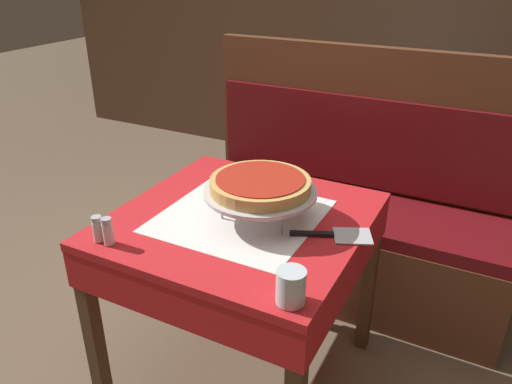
{
  "coord_description": "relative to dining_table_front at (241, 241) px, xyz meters",
  "views": [
    {
      "loc": [
        0.74,
        -1.31,
        1.54
      ],
      "look_at": [
        0.07,
        -0.01,
        0.84
      ],
      "focal_mm": 35.0,
      "sensor_mm": 36.0,
      "label": 1
    }
  ],
  "objects": [
    {
      "name": "pizza_server",
      "position": [
        0.33,
        0.02,
        0.1
      ],
      "size": [
        0.26,
        0.16,
        0.01
      ],
      "color": "#BCBCC1",
      "rests_on": "dining_table_front"
    },
    {
      "name": "back_wall_panel",
      "position": [
        0.0,
        2.35,
        0.58
      ],
      "size": [
        6.0,
        0.04,
        2.4
      ],
      "primitive_type": "cube",
      "color": "brown",
      "rests_on": "ground_plane"
    },
    {
      "name": "deep_dish_pizza",
      "position": [
        0.07,
        0.02,
        0.23
      ],
      "size": [
        0.33,
        0.33,
        0.04
      ],
      "color": "tan",
      "rests_on": "pizza_pan_stand"
    },
    {
      "name": "dining_table_rear",
      "position": [
        0.23,
        1.81,
        -0.01
      ],
      "size": [
        0.77,
        0.77,
        0.73
      ],
      "color": "#194799",
      "rests_on": "ground_plane"
    },
    {
      "name": "pepper_shaker",
      "position": [
        -0.27,
        -0.35,
        0.14
      ],
      "size": [
        0.03,
        0.03,
        0.09
      ],
      "color": "silver",
      "rests_on": "dining_table_front"
    },
    {
      "name": "dining_table_front",
      "position": [
        0.0,
        0.0,
        0.0
      ],
      "size": [
        0.83,
        0.83,
        0.73
      ],
      "color": "red",
      "rests_on": "ground_plane"
    },
    {
      "name": "salt_shaker",
      "position": [
        -0.31,
        -0.35,
        0.14
      ],
      "size": [
        0.03,
        0.03,
        0.08
      ],
      "color": "silver",
      "rests_on": "dining_table_front"
    },
    {
      "name": "ground_plane",
      "position": [
        0.0,
        0.0,
        -0.62
      ],
      "size": [
        14.0,
        14.0,
        0.0
      ],
      "primitive_type": "plane",
      "color": "brown"
    },
    {
      "name": "booth_bench",
      "position": [
        0.15,
        0.76,
        -0.28
      ],
      "size": [
        1.51,
        0.49,
        1.16
      ],
      "color": "brown",
      "rests_on": "ground_plane"
    },
    {
      "name": "condiment_caddy",
      "position": [
        0.31,
        1.91,
        0.14
      ],
      "size": [
        0.13,
        0.13,
        0.15
      ],
      "color": "black",
      "rests_on": "dining_table_rear"
    },
    {
      "name": "pizza_pan_stand",
      "position": [
        0.07,
        0.02,
        0.19
      ],
      "size": [
        0.38,
        0.38,
        0.1
      ],
      "color": "#ADADB2",
      "rests_on": "dining_table_front"
    },
    {
      "name": "water_glass_near",
      "position": [
        0.34,
        -0.35,
        0.15
      ],
      "size": [
        0.08,
        0.08,
        0.1
      ],
      "color": "silver",
      "rests_on": "dining_table_front"
    }
  ]
}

